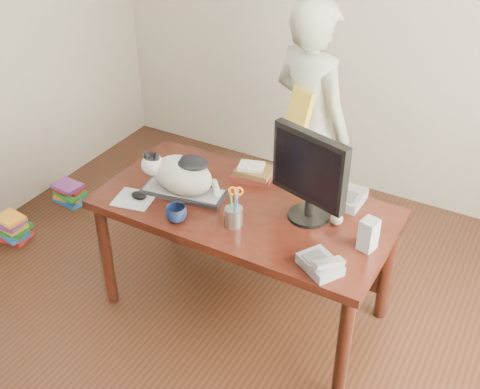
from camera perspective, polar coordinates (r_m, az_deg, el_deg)
name	(u,v)px	position (r m, az deg, el deg)	size (l,w,h in m)	color
room	(175,158)	(2.50, -6.21, 3.48)	(4.50, 4.50, 4.50)	black
desk	(251,220)	(3.39, 1.07, -2.44)	(1.60, 0.80, 0.75)	black
keyboard	(184,192)	(3.35, -5.36, 0.25)	(0.49, 0.25, 0.03)	black
cat	(180,173)	(3.29, -5.72, 2.01)	(0.46, 0.29, 0.26)	silver
monitor	(309,172)	(3.02, 6.59, 2.09)	(0.44, 0.27, 0.50)	black
pen_cup	(234,215)	(3.07, -0.57, -1.92)	(0.12, 0.12, 0.24)	#99999E
mousepad	(134,199)	(3.35, -10.01, -0.43)	(0.24, 0.23, 0.00)	#B5BBC2
mouse	(139,195)	(3.34, -9.56, -0.08)	(0.10, 0.08, 0.04)	black
coffee_mug	(176,214)	(3.13, -6.06, -1.83)	(0.11, 0.11, 0.09)	black
phone	(321,264)	(2.84, 7.68, -6.54)	(0.25, 0.23, 0.09)	slate
speaker	(368,235)	(2.97, 12.08, -3.74)	(0.09, 0.10, 0.17)	gray
baseball	(337,219)	(3.14, 9.14, -2.28)	(0.07, 0.07, 0.07)	beige
book_stack	(253,173)	(3.47, 1.28, 2.09)	(0.26, 0.21, 0.08)	#491713
calculator	(348,198)	(3.31, 10.21, -0.31)	(0.16, 0.21, 0.06)	slate
person	(310,127)	(3.88, 6.66, 6.34)	(0.61, 0.40, 1.68)	white
held_book	(301,107)	(3.64, 5.78, 8.25)	(0.18, 0.15, 0.22)	gold
book_pile_a	(11,228)	(4.49, -20.87, -2.96)	(0.27, 0.22, 0.18)	#A9181C
book_pile_b	(70,193)	(4.77, -15.84, 0.15)	(0.26, 0.20, 0.15)	#1B59A7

